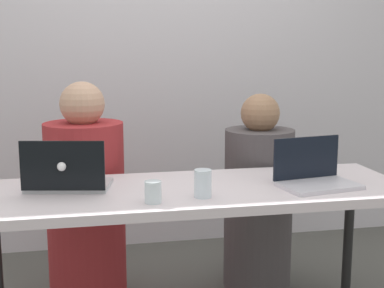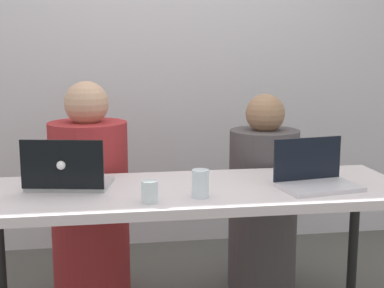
% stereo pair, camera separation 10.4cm
% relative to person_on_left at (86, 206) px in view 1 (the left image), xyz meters
% --- Properties ---
extents(back_wall, '(4.85, 0.10, 2.65)m').
position_rel_person_on_left_xyz_m(back_wall, '(0.47, 0.82, 0.81)').
color(back_wall, silver).
rests_on(back_wall, ground).
extents(desk, '(1.87, 0.64, 0.73)m').
position_rel_person_on_left_xyz_m(desk, '(0.47, -0.53, 0.15)').
color(desk, silver).
rests_on(desk, ground).
extents(person_on_left, '(0.47, 0.47, 1.16)m').
position_rel_person_on_left_xyz_m(person_on_left, '(0.00, 0.00, 0.00)').
color(person_on_left, '#A42A2D').
rests_on(person_on_left, ground).
extents(person_on_right, '(0.43, 0.43, 1.08)m').
position_rel_person_on_left_xyz_m(person_on_right, '(0.94, 0.00, -0.03)').
color(person_on_right, '#4E4849').
rests_on(person_on_right, ground).
extents(laptop_front_right, '(0.36, 0.27, 0.21)m').
position_rel_person_on_left_xyz_m(laptop_front_right, '(0.99, -0.60, 0.26)').
color(laptop_front_right, silver).
rests_on(laptop_front_right, desk).
extents(laptop_back_left, '(0.39, 0.30, 0.22)m').
position_rel_person_on_left_xyz_m(laptop_back_left, '(-0.07, -0.46, 0.26)').
color(laptop_back_left, '#B2B7BB').
rests_on(laptop_back_left, desk).
extents(water_glass_left, '(0.07, 0.07, 0.09)m').
position_rel_person_on_left_xyz_m(water_glass_left, '(0.26, -0.73, 0.25)').
color(water_glass_left, silver).
rests_on(water_glass_left, desk).
extents(water_glass_center, '(0.07, 0.07, 0.11)m').
position_rel_person_on_left_xyz_m(water_glass_center, '(0.47, -0.69, 0.26)').
color(water_glass_center, silver).
rests_on(water_glass_center, desk).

